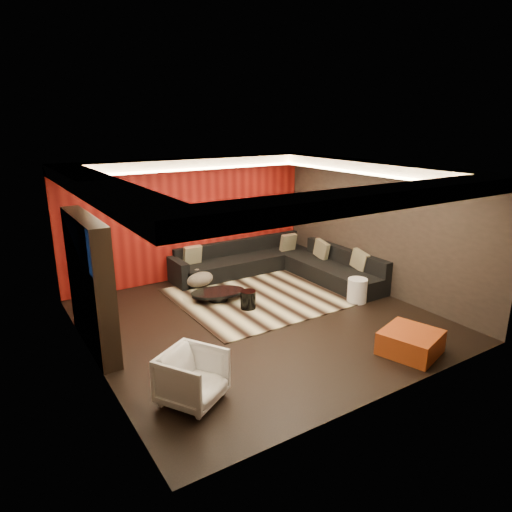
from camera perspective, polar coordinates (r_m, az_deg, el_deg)
floor at (r=8.67m, az=0.46°, el=-8.00°), size 6.00×6.00×0.02m
ceiling at (r=7.92m, az=0.51°, el=10.87°), size 6.00×6.00×0.02m
wall_back at (r=10.76m, az=-8.30°, el=4.66°), size 6.00×0.02×2.80m
wall_left at (r=7.08m, az=-20.42°, el=-2.61°), size 0.02×6.00×2.80m
wall_right at (r=10.09m, az=15.01°, el=3.46°), size 0.02×6.00×2.80m
red_feature_wall at (r=10.72m, az=-8.21°, el=4.62°), size 5.98×0.05×2.78m
soffit_back at (r=10.29m, az=-7.87°, el=11.41°), size 6.00×0.60×0.22m
soffit_front at (r=5.87m, az=15.11°, el=7.06°), size 6.00×0.60×0.22m
soffit_left at (r=6.86m, az=-18.98°, el=8.05°), size 0.60×4.80×0.22m
soffit_right at (r=9.66m, az=14.31°, el=10.71°), size 0.60×4.80×0.22m
cove_back at (r=9.99m, az=-7.01°, el=10.76°), size 4.80×0.08×0.04m
cove_front at (r=6.12m, az=12.71°, el=6.74°), size 4.80×0.08×0.04m
cove_left at (r=6.96m, az=-16.18°, el=7.66°), size 0.08×4.80×0.04m
cove_right at (r=9.43m, az=12.82°, el=10.13°), size 0.08×4.80×0.04m
tv_surround at (r=7.77m, az=-20.04°, el=-3.24°), size 0.30×2.00×2.20m
tv_screen at (r=7.69m, az=-19.14°, el=-0.59°), size 0.04×1.30×0.80m
tv_shelf at (r=7.94m, az=-18.63°, el=-5.77°), size 0.04×1.60×0.04m
rug at (r=9.91m, az=1.95°, el=-4.64°), size 4.03×3.03×0.02m
coffee_table at (r=9.51m, az=-4.78°, el=-4.94°), size 1.36×1.36×0.19m
drum_stool at (r=9.04m, az=-1.00°, el=-5.48°), size 0.37×0.37×0.36m
striped_pouf at (r=10.32m, az=-7.35°, el=-2.69°), size 0.89×0.89×0.38m
white_side_table at (r=9.60m, az=12.54°, el=-4.22°), size 0.47×0.47×0.50m
orange_ottoman at (r=7.84m, az=18.75°, el=-10.18°), size 1.05×1.05×0.37m
armchair at (r=6.28m, az=-7.96°, el=-14.80°), size 1.05×1.06×0.71m
sectional_sofa at (r=10.92m, az=2.78°, el=-1.18°), size 3.65×3.50×0.75m
throw_pillows at (r=10.81m, az=4.29°, el=0.58°), size 3.22×2.73×0.50m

